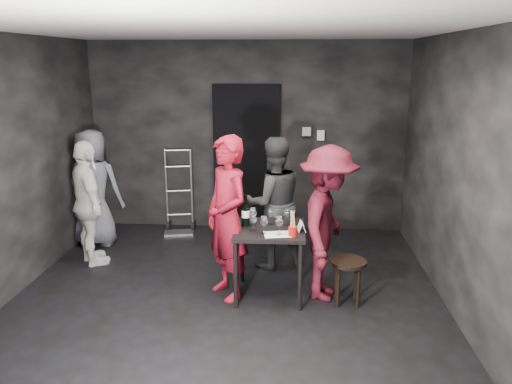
# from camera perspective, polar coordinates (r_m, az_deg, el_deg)

# --- Properties ---
(floor) EXTENTS (4.50, 5.00, 0.02)m
(floor) POSITION_cam_1_polar(r_m,az_deg,el_deg) (5.24, -3.55, -12.76)
(floor) COLOR black
(floor) RESTS_ON ground
(ceiling) EXTENTS (4.50, 5.00, 0.02)m
(ceiling) POSITION_cam_1_polar(r_m,az_deg,el_deg) (4.65, -4.10, 18.19)
(ceiling) COLOR silver
(ceiling) RESTS_ON ground
(wall_back) EXTENTS (4.50, 0.04, 2.70)m
(wall_back) POSITION_cam_1_polar(r_m,az_deg,el_deg) (7.21, -1.04, 6.26)
(wall_back) COLOR black
(wall_back) RESTS_ON ground
(wall_front) EXTENTS (4.50, 0.04, 2.70)m
(wall_front) POSITION_cam_1_polar(r_m,az_deg,el_deg) (2.45, -12.08, -11.57)
(wall_front) COLOR black
(wall_front) RESTS_ON ground
(wall_right) EXTENTS (0.04, 5.00, 2.70)m
(wall_right) POSITION_cam_1_polar(r_m,az_deg,el_deg) (4.98, 22.77, 1.20)
(wall_right) COLOR black
(wall_right) RESTS_ON ground
(doorway) EXTENTS (0.95, 0.10, 2.10)m
(doorway) POSITION_cam_1_polar(r_m,az_deg,el_deg) (7.20, -1.08, 3.83)
(doorway) COLOR black
(doorway) RESTS_ON ground
(wallbox_upper) EXTENTS (0.12, 0.06, 0.12)m
(wallbox_upper) POSITION_cam_1_polar(r_m,az_deg,el_deg) (7.12, 5.80, 6.89)
(wallbox_upper) COLOR #B7B7B2
(wallbox_upper) RESTS_ON wall_back
(wallbox_lower) EXTENTS (0.10, 0.06, 0.14)m
(wallbox_lower) POSITION_cam_1_polar(r_m,az_deg,el_deg) (7.13, 7.40, 6.45)
(wallbox_lower) COLOR #B7B7B2
(wallbox_lower) RESTS_ON wall_back
(hand_truck) EXTENTS (0.41, 0.34, 1.22)m
(hand_truck) POSITION_cam_1_polar(r_m,az_deg,el_deg) (7.31, -8.73, -2.88)
(hand_truck) COLOR #B2B2B7
(hand_truck) RESTS_ON floor
(tasting_table) EXTENTS (0.72, 0.72, 0.75)m
(tasting_table) POSITION_cam_1_polar(r_m,az_deg,el_deg) (5.19, 1.55, -5.16)
(tasting_table) COLOR black
(tasting_table) RESTS_ON floor
(stool) EXTENTS (0.37, 0.37, 0.47)m
(stool) POSITION_cam_1_polar(r_m,az_deg,el_deg) (5.20, 10.46, -8.58)
(stool) COLOR black
(stool) RESTS_ON floor
(server_red) EXTENTS (0.80, 0.85, 1.95)m
(server_red) POSITION_cam_1_polar(r_m,az_deg,el_deg) (5.09, -3.33, -1.73)
(server_red) COLOR maroon
(server_red) RESTS_ON floor
(woman_black) EXTENTS (0.91, 0.69, 1.66)m
(woman_black) POSITION_cam_1_polar(r_m,az_deg,el_deg) (5.88, 1.96, -0.89)
(woman_black) COLOR #28292A
(woman_black) RESTS_ON floor
(man_maroon) EXTENTS (0.75, 1.21, 1.74)m
(man_maroon) POSITION_cam_1_polar(r_m,az_deg,el_deg) (5.14, 8.17, -2.95)
(man_maroon) COLOR #4D0E1A
(man_maroon) RESTS_ON floor
(bystander_cream) EXTENTS (0.88, 0.99, 1.55)m
(bystander_cream) POSITION_cam_1_polar(r_m,az_deg,el_deg) (6.28, -18.61, -1.19)
(bystander_cream) COLOR white
(bystander_cream) RESTS_ON floor
(bystander_grey) EXTENTS (0.82, 0.49, 1.63)m
(bystander_grey) POSITION_cam_1_polar(r_m,az_deg,el_deg) (6.94, -18.09, 0.67)
(bystander_grey) COLOR #585B69
(bystander_grey) RESTS_ON floor
(tasting_mat) EXTENTS (0.31, 0.24, 0.00)m
(tasting_mat) POSITION_cam_1_polar(r_m,az_deg,el_deg) (4.97, 2.59, -4.86)
(tasting_mat) COLOR white
(tasting_mat) RESTS_ON tasting_table
(wine_glass_a) EXTENTS (0.10, 0.10, 0.20)m
(wine_glass_a) POSITION_cam_1_polar(r_m,az_deg,el_deg) (5.03, -0.33, -3.41)
(wine_glass_a) COLOR white
(wine_glass_a) RESTS_ON tasting_table
(wine_glass_b) EXTENTS (0.10, 0.10, 0.21)m
(wine_glass_b) POSITION_cam_1_polar(r_m,az_deg,el_deg) (5.18, -0.35, -2.78)
(wine_glass_b) COLOR white
(wine_glass_b) RESTS_ON tasting_table
(wine_glass_c) EXTENTS (0.08, 0.08, 0.18)m
(wine_glass_c) POSITION_cam_1_polar(r_m,az_deg,el_deg) (5.24, 1.72, -2.79)
(wine_glass_c) COLOR white
(wine_glass_c) RESTS_ON tasting_table
(wine_glass_d) EXTENTS (0.09, 0.09, 0.20)m
(wine_glass_d) POSITION_cam_1_polar(r_m,az_deg,el_deg) (4.95, 0.92, -3.70)
(wine_glass_d) COLOR white
(wine_glass_d) RESTS_ON tasting_table
(wine_glass_e) EXTENTS (0.09, 0.09, 0.21)m
(wine_glass_e) POSITION_cam_1_polar(r_m,az_deg,el_deg) (4.93, 2.66, -3.76)
(wine_glass_e) COLOR white
(wine_glass_e) RESTS_ON tasting_table
(wine_glass_f) EXTENTS (0.09, 0.09, 0.18)m
(wine_glass_f) POSITION_cam_1_polar(r_m,az_deg,el_deg) (5.21, 3.53, -2.91)
(wine_glass_f) COLOR white
(wine_glass_f) RESTS_ON tasting_table
(wine_bottle) EXTENTS (0.08, 0.08, 0.34)m
(wine_bottle) POSITION_cam_1_polar(r_m,az_deg,el_deg) (5.18, -1.19, -2.50)
(wine_bottle) COLOR black
(wine_bottle) RESTS_ON tasting_table
(breadstick_cup) EXTENTS (0.09, 0.09, 0.27)m
(breadstick_cup) POSITION_cam_1_polar(r_m,az_deg,el_deg) (4.90, 4.23, -3.68)
(breadstick_cup) COLOR #B3120C
(breadstick_cup) RESTS_ON tasting_table
(reserved_card) EXTENTS (0.10, 0.15, 0.10)m
(reserved_card) POSITION_cam_1_polar(r_m,az_deg,el_deg) (5.07, 5.04, -3.89)
(reserved_card) COLOR white
(reserved_card) RESTS_ON tasting_table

